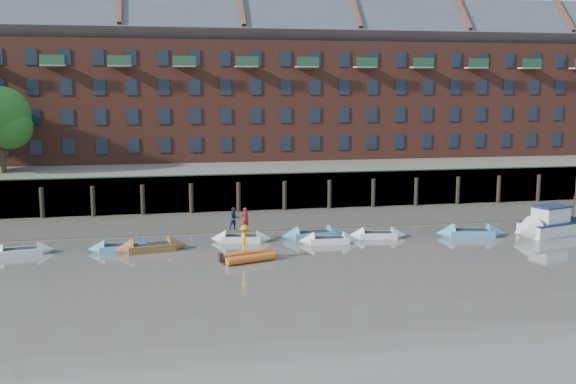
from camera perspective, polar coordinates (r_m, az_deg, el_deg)
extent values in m
plane|color=#5D5952|center=(37.22, 2.71, -7.71)|extent=(220.00, 220.00, 0.00)
cube|color=#3D382F|center=(54.40, -1.66, -2.39)|extent=(110.00, 8.00, 0.50)
cube|color=#4C4336|center=(51.11, -1.06, -3.12)|extent=(110.00, 1.60, 0.10)
cube|color=#2D2A26|center=(58.40, -2.34, -0.02)|extent=(110.00, 0.80, 3.20)
cylinder|color=black|center=(58.04, -20.11, -0.91)|extent=(0.36, 0.36, 2.60)
cylinder|color=black|center=(57.50, -16.18, -0.81)|extent=(0.36, 0.36, 2.60)
cylinder|color=black|center=(57.24, -12.19, -0.70)|extent=(0.36, 0.36, 2.60)
cylinder|color=black|center=(57.26, -8.19, -0.58)|extent=(0.36, 0.36, 2.60)
cylinder|color=black|center=(57.56, -4.21, -0.47)|extent=(0.36, 0.36, 2.60)
cylinder|color=black|center=(58.13, -0.29, -0.35)|extent=(0.36, 0.36, 2.60)
cylinder|color=black|center=(58.97, 3.53, -0.24)|extent=(0.36, 0.36, 2.60)
cylinder|color=black|center=(60.07, 7.24, -0.12)|extent=(0.36, 0.36, 2.60)
cylinder|color=black|center=(61.40, 10.79, -0.01)|extent=(0.36, 0.36, 2.60)
cylinder|color=black|center=(62.96, 14.19, 0.09)|extent=(0.36, 0.36, 2.60)
cylinder|color=black|center=(64.73, 17.40, 0.19)|extent=(0.36, 0.36, 2.60)
cylinder|color=black|center=(66.70, 20.44, 0.28)|extent=(0.36, 0.36, 2.60)
cube|color=#264C2D|center=(57.87, -2.30, 1.55)|extent=(110.00, 0.06, 0.10)
cube|color=#5E594D|center=(71.76, -3.90, 1.63)|extent=(110.00, 28.00, 3.20)
cube|color=brown|center=(72.19, -4.06, 7.72)|extent=(80.00, 10.00, 12.00)
cube|color=#42444C|center=(72.41, -4.13, 13.43)|extent=(80.60, 15.56, 15.56)
cube|color=black|center=(68.52, -23.02, 3.46)|extent=(1.10, 0.12, 1.50)
cube|color=black|center=(67.94, -20.55, 3.57)|extent=(1.10, 0.12, 1.50)
cube|color=black|center=(67.49, -18.04, 3.66)|extent=(1.10, 0.12, 1.50)
cube|color=black|center=(67.17, -15.50, 3.75)|extent=(1.10, 0.12, 1.50)
cube|color=black|center=(66.98, -12.93, 3.84)|extent=(1.10, 0.12, 1.50)
cube|color=black|center=(66.92, -10.36, 3.91)|extent=(1.10, 0.12, 1.50)
cube|color=black|center=(67.00, -7.79, 3.98)|extent=(1.10, 0.12, 1.50)
cube|color=black|center=(67.21, -5.23, 4.04)|extent=(1.10, 0.12, 1.50)
cube|color=black|center=(67.56, -2.69, 4.09)|extent=(1.10, 0.12, 1.50)
cube|color=black|center=(68.04, -0.18, 4.14)|extent=(1.10, 0.12, 1.50)
cube|color=black|center=(68.64, 2.29, 4.17)|extent=(1.10, 0.12, 1.50)
cube|color=black|center=(69.37, 4.71, 4.20)|extent=(1.10, 0.12, 1.50)
cube|color=black|center=(70.22, 7.08, 4.22)|extent=(1.10, 0.12, 1.50)
cube|color=black|center=(71.19, 9.39, 4.23)|extent=(1.10, 0.12, 1.50)
cube|color=black|center=(72.26, 11.63, 4.23)|extent=(1.10, 0.12, 1.50)
cube|color=black|center=(73.45, 13.81, 4.23)|extent=(1.10, 0.12, 1.50)
cube|color=black|center=(74.74, 15.91, 4.22)|extent=(1.10, 0.12, 1.50)
cube|color=black|center=(76.12, 17.94, 4.21)|extent=(1.10, 0.12, 1.50)
cube|color=black|center=(77.59, 19.89, 4.19)|extent=(1.10, 0.12, 1.50)
cube|color=black|center=(79.15, 21.77, 4.17)|extent=(1.10, 0.12, 1.50)
cube|color=black|center=(68.35, -23.17, 5.80)|extent=(1.10, 0.12, 1.50)
cube|color=black|center=(67.77, -20.68, 5.92)|extent=(1.10, 0.12, 1.50)
cube|color=black|center=(67.31, -18.15, 6.03)|extent=(1.10, 0.12, 1.50)
cube|color=black|center=(66.99, -15.59, 6.14)|extent=(1.10, 0.12, 1.50)
cube|color=black|center=(66.80, -13.02, 6.23)|extent=(1.10, 0.12, 1.50)
cube|color=black|center=(66.75, -10.43, 6.31)|extent=(1.10, 0.12, 1.50)
cube|color=black|center=(66.82, -7.84, 6.37)|extent=(1.10, 0.12, 1.50)
cube|color=black|center=(67.04, -5.26, 6.43)|extent=(1.10, 0.12, 1.50)
cube|color=black|center=(67.39, -2.71, 6.47)|extent=(1.10, 0.12, 1.50)
cube|color=black|center=(67.86, -0.18, 6.49)|extent=(1.10, 0.12, 1.50)
cube|color=black|center=(68.47, 2.30, 6.51)|extent=(1.10, 0.12, 1.50)
cube|color=black|center=(69.20, 4.74, 6.51)|extent=(1.10, 0.12, 1.50)
cube|color=black|center=(70.05, 7.13, 6.50)|extent=(1.10, 0.12, 1.50)
cube|color=black|center=(71.02, 9.45, 6.48)|extent=(1.10, 0.12, 1.50)
cube|color=black|center=(72.10, 11.70, 6.45)|extent=(1.10, 0.12, 1.50)
cube|color=black|center=(73.29, 13.89, 6.41)|extent=(1.10, 0.12, 1.50)
cube|color=black|center=(74.58, 16.00, 6.37)|extent=(1.10, 0.12, 1.50)
cube|color=black|center=(75.96, 18.04, 6.31)|extent=(1.10, 0.12, 1.50)
cube|color=black|center=(77.44, 20.00, 6.26)|extent=(1.10, 0.12, 1.50)
cube|color=black|center=(79.00, 21.88, 6.19)|extent=(1.10, 0.12, 1.50)
cube|color=black|center=(67.71, -20.81, 8.29)|extent=(1.10, 0.12, 1.50)
cube|color=black|center=(67.25, -18.27, 8.42)|extent=(1.10, 0.12, 1.50)
cube|color=black|center=(66.93, -15.69, 8.53)|extent=(1.10, 0.12, 1.50)
cube|color=black|center=(66.74, -13.10, 8.63)|extent=(1.10, 0.12, 1.50)
cube|color=black|center=(66.69, -10.50, 8.71)|extent=(1.10, 0.12, 1.50)
cube|color=black|center=(66.77, -7.89, 8.77)|extent=(1.10, 0.12, 1.50)
cube|color=black|center=(66.98, -5.30, 8.82)|extent=(1.10, 0.12, 1.50)
cube|color=black|center=(67.33, -2.72, 8.85)|extent=(1.10, 0.12, 1.50)
cube|color=black|center=(67.81, -0.18, 8.86)|extent=(1.10, 0.12, 1.50)
cube|color=black|center=(68.41, 2.32, 8.85)|extent=(1.10, 0.12, 1.50)
cube|color=black|center=(69.14, 4.77, 8.83)|extent=(1.10, 0.12, 1.50)
cube|color=black|center=(70.00, 7.17, 8.79)|extent=(1.10, 0.12, 1.50)
cube|color=black|center=(70.97, 9.50, 8.74)|extent=(1.10, 0.12, 1.50)
cube|color=black|center=(72.05, 11.77, 8.67)|extent=(1.10, 0.12, 1.50)
cube|color=black|center=(73.23, 13.97, 8.60)|extent=(1.10, 0.12, 1.50)
cube|color=black|center=(74.52, 16.09, 8.52)|extent=(1.10, 0.12, 1.50)
cube|color=black|center=(75.91, 18.14, 8.42)|extent=(1.10, 0.12, 1.50)
cube|color=black|center=(77.39, 20.11, 8.33)|extent=(1.10, 0.12, 1.50)
cube|color=black|center=(78.95, 22.00, 8.22)|extent=(1.10, 0.12, 1.50)
cube|color=black|center=(67.77, -20.94, 10.65)|extent=(1.10, 0.12, 1.50)
cube|color=black|center=(67.31, -18.38, 10.80)|extent=(1.10, 0.12, 1.50)
cube|color=black|center=(66.99, -15.80, 10.92)|extent=(1.10, 0.12, 1.50)
cube|color=black|center=(66.80, -13.19, 11.03)|extent=(1.10, 0.12, 1.50)
cube|color=black|center=(66.74, -10.56, 11.11)|extent=(1.10, 0.12, 1.50)
cube|color=black|center=(66.82, -7.94, 11.17)|extent=(1.10, 0.12, 1.50)
cube|color=black|center=(67.04, -5.33, 11.21)|extent=(1.10, 0.12, 1.50)
cube|color=black|center=(67.38, -2.74, 11.23)|extent=(1.10, 0.12, 1.50)
cube|color=black|center=(67.86, -0.18, 11.22)|extent=(1.10, 0.12, 1.50)
cube|color=black|center=(68.47, 2.33, 11.19)|extent=(1.10, 0.12, 1.50)
cube|color=black|center=(69.20, 4.80, 11.15)|extent=(1.10, 0.12, 1.50)
cube|color=black|center=(70.05, 7.21, 11.08)|extent=(1.10, 0.12, 1.50)
cube|color=black|center=(71.02, 9.56, 11.00)|extent=(1.10, 0.12, 1.50)
cube|color=black|center=(72.10, 11.84, 10.90)|extent=(1.10, 0.12, 1.50)
cube|color=black|center=(73.29, 14.05, 10.79)|extent=(1.10, 0.12, 1.50)
cube|color=black|center=(74.58, 16.18, 10.67)|extent=(1.10, 0.12, 1.50)
cube|color=black|center=(75.96, 18.24, 10.53)|extent=(1.10, 0.12, 1.50)
cube|color=black|center=(77.44, 20.22, 10.39)|extent=(1.10, 0.12, 1.50)
cube|color=black|center=(79.00, 22.12, 10.25)|extent=(1.10, 0.12, 1.50)
cylinder|color=#3A281C|center=(63.93, -23.01, 3.31)|extent=(0.44, 0.44, 4.00)
sphere|color=#285C1E|center=(63.75, -23.17, 5.95)|extent=(5.12, 5.12, 5.12)
cube|color=silver|center=(46.48, -21.71, -4.71)|extent=(2.82, 1.69, 0.41)
cone|color=silver|center=(46.50, -19.81, -4.60)|extent=(1.24, 1.37, 1.19)
cube|color=black|center=(46.44, -21.73, -4.49)|extent=(2.33, 1.31, 0.06)
cube|color=teal|center=(45.42, -13.89, -4.63)|extent=(2.77, 1.27, 0.43)
cone|color=teal|center=(45.34, -11.85, -4.58)|extent=(1.08, 1.26, 1.25)
cone|color=teal|center=(45.56, -15.92, -4.67)|extent=(1.08, 1.26, 1.25)
cube|color=black|center=(45.38, -13.90, -4.39)|extent=(2.31, 0.95, 0.06)
cube|color=brown|center=(45.07, -11.54, -4.62)|extent=(3.27, 1.94, 0.48)
cone|color=brown|center=(45.39, -9.31, -4.46)|extent=(1.43, 1.58, 1.38)
cone|color=brown|center=(44.81, -13.80, -4.78)|extent=(1.43, 1.58, 1.38)
cube|color=black|center=(45.02, -11.55, -4.35)|extent=(2.70, 1.50, 0.06)
cube|color=silver|center=(46.95, -3.99, -3.95)|extent=(2.90, 1.72, 0.42)
cone|color=silver|center=(46.86, -2.05, -3.96)|extent=(1.27, 1.40, 1.23)
cone|color=silver|center=(47.09, -5.91, -3.94)|extent=(1.27, 1.40, 1.23)
cube|color=black|center=(46.91, -3.99, -3.73)|extent=(2.40, 1.33, 0.06)
cube|color=teal|center=(47.92, 2.16, -3.65)|extent=(3.13, 1.63, 0.47)
cone|color=teal|center=(48.48, 4.15, -3.52)|extent=(1.29, 1.46, 1.37)
cone|color=teal|center=(47.42, 0.12, -3.77)|extent=(1.29, 1.46, 1.37)
cube|color=black|center=(47.87, 2.16, -3.39)|extent=(2.60, 1.24, 0.06)
cube|color=silver|center=(46.41, 3.46, -4.10)|extent=(2.74, 1.36, 0.42)
cone|color=silver|center=(46.72, 5.34, -4.04)|extent=(1.11, 1.27, 1.21)
cone|color=silver|center=(46.15, 1.55, -4.17)|extent=(1.11, 1.27, 1.21)
cube|color=black|center=(46.37, 3.46, -3.88)|extent=(2.28, 1.04, 0.06)
cube|color=silver|center=(48.41, 7.59, -3.63)|extent=(2.78, 1.57, 0.41)
cone|color=silver|center=(48.69, 9.38, -3.60)|extent=(1.19, 1.33, 1.19)
cone|color=silver|center=(48.18, 5.79, -3.65)|extent=(1.19, 1.33, 1.19)
cube|color=black|center=(48.37, 7.60, -3.41)|extent=(2.30, 1.21, 0.06)
cube|color=teal|center=(50.15, 15.19, -3.37)|extent=(3.38, 1.97, 0.50)
cone|color=teal|center=(50.68, 17.21, -3.34)|extent=(1.47, 1.63, 1.43)
cone|color=teal|center=(49.69, 13.13, -3.41)|extent=(1.47, 1.63, 1.43)
cube|color=black|center=(50.11, 15.20, -3.12)|extent=(2.80, 1.53, 0.06)
cylinder|color=orange|center=(42.30, -3.85, -5.32)|extent=(3.17, 1.53, 0.52)
cylinder|color=orange|center=(41.33, -3.18, -5.65)|extent=(3.17, 1.53, 0.52)
sphere|color=orange|center=(42.51, -1.59, -5.23)|extent=(0.60, 0.60, 0.60)
cube|color=black|center=(41.81, -3.52, -5.48)|extent=(2.80, 1.72, 0.18)
cube|color=silver|center=(52.86, 21.60, -2.81)|extent=(5.71, 3.64, 0.97)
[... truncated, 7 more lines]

